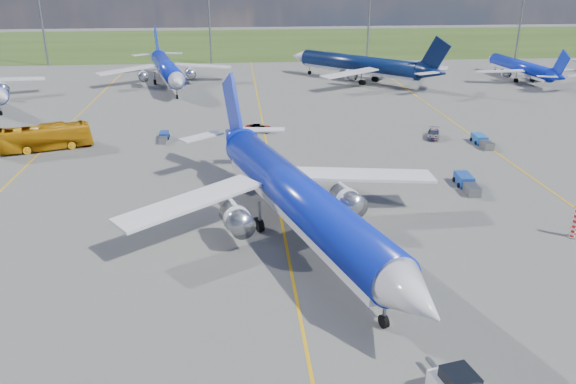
{
  "coord_description": "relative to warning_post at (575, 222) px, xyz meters",
  "views": [
    {
      "loc": [
        -3.88,
        -35.1,
        22.82
      ],
      "look_at": [
        0.4,
        11.37,
        4.0
      ],
      "focal_mm": 35.0,
      "sensor_mm": 36.0,
      "label": 1
    }
  ],
  "objects": [
    {
      "name": "ground",
      "position": [
        -26.0,
        -8.0,
        -1.5
      ],
      "size": [
        400.0,
        400.0,
        0.0
      ],
      "primitive_type": "plane",
      "color": "#565653",
      "rests_on": "ground"
    },
    {
      "name": "grass_strip",
      "position": [
        -26.0,
        142.0,
        -1.5
      ],
      "size": [
        400.0,
        80.0,
        0.01
      ],
      "primitive_type": "cube",
      "color": "#2D4719",
      "rests_on": "ground"
    },
    {
      "name": "taxiway_lines",
      "position": [
        -25.83,
        19.7,
        -1.49
      ],
      "size": [
        60.25,
        160.0,
        0.02
      ],
      "color": "gold",
      "rests_on": "ground"
    },
    {
      "name": "floodlight_masts",
      "position": [
        -16.0,
        102.0,
        11.06
      ],
      "size": [
        202.2,
        0.5,
        22.7
      ],
      "color": "slate",
      "rests_on": "ground"
    },
    {
      "name": "warning_post",
      "position": [
        0.0,
        0.0,
        0.0
      ],
      "size": [
        0.5,
        0.5,
        3.0
      ],
      "primitive_type": "cylinder",
      "color": "red",
      "rests_on": "ground"
    },
    {
      "name": "bg_jet_nnw",
      "position": [
        -43.83,
        73.53,
        -1.5
      ],
      "size": [
        37.53,
        44.39,
        10.13
      ],
      "primitive_type": null,
      "rotation": [
        0.0,
        0.0,
        0.23
      ],
      "color": "#0D23BC",
      "rests_on": "ground"
    },
    {
      "name": "bg_jet_n",
      "position": [
        -4.06,
        74.39,
        -1.5
      ],
      "size": [
        49.38,
        49.59,
        10.4
      ],
      "primitive_type": null,
      "rotation": [
        0.0,
        0.0,
        3.91
      ],
      "color": "#07163F",
      "rests_on": "ground"
    },
    {
      "name": "bg_jet_ne",
      "position": [
        30.8,
        72.91,
        -1.5
      ],
      "size": [
        25.65,
        32.36,
        8.03
      ],
      "primitive_type": null,
      "rotation": [
        0.0,
        0.0,
        3.22
      ],
      "color": "#0D23BC",
      "rests_on": "ground"
    },
    {
      "name": "main_airliner",
      "position": [
        -24.81,
        2.09,
        -1.5
      ],
      "size": [
        44.89,
        51.76,
        11.48
      ],
      "primitive_type": null,
      "rotation": [
        0.0,
        0.0,
        0.3
      ],
      "color": "#0D23BC",
      "rests_on": "ground"
    },
    {
      "name": "apron_bus",
      "position": [
        -55.57,
        31.35,
        0.18
      ],
      "size": [
        12.32,
        6.56,
        3.36
      ],
      "primitive_type": "imported",
      "rotation": [
        0.0,
        0.0,
        1.9
      ],
      "color": "#C27F0B",
      "rests_on": "ground"
    },
    {
      "name": "service_car_a",
      "position": [
        -50.78,
        33.4,
        -0.9
      ],
      "size": [
        2.0,
        3.73,
        1.21
      ],
      "primitive_type": "imported",
      "rotation": [
        0.0,
        0.0,
        0.17
      ],
      "color": "#999999",
      "rests_on": "ground"
    },
    {
      "name": "service_car_b",
      "position": [
        -26.77,
        37.41,
        -0.92
      ],
      "size": [
        4.43,
        2.64,
        1.15
      ],
      "primitive_type": "imported",
      "rotation": [
        0.0,
        0.0,
        1.39
      ],
      "color": "#999999",
      "rests_on": "ground"
    },
    {
      "name": "service_car_c",
      "position": [
        -2.15,
        31.84,
        -0.89
      ],
      "size": [
        3.14,
        4.55,
        1.22
      ],
      "primitive_type": "imported",
      "rotation": [
        0.0,
        0.0,
        -0.38
      ],
      "color": "#999999",
      "rests_on": "ground"
    },
    {
      "name": "baggage_tug_w",
      "position": [
        -4.91,
        12.65,
        -0.93
      ],
      "size": [
        1.8,
        5.48,
        1.21
      ],
      "rotation": [
        0.0,
        0.0,
        -0.07
      ],
      "color": "#183C95",
      "rests_on": "ground"
    },
    {
      "name": "baggage_tug_c",
      "position": [
        -40.37,
        34.41,
        -1.06
      ],
      "size": [
        1.27,
        4.24,
        0.94
      ],
      "rotation": [
        0.0,
        0.0,
        0.03
      ],
      "color": "navy",
      "rests_on": "ground"
    },
    {
      "name": "baggage_tug_e",
      "position": [
        3.4,
        28.1,
        -0.96
      ],
      "size": [
        1.52,
        5.18,
        1.16
      ],
      "rotation": [
        0.0,
        0.0,
        -0.02
      ],
      "color": "#1B54A6",
      "rests_on": "ground"
    }
  ]
}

